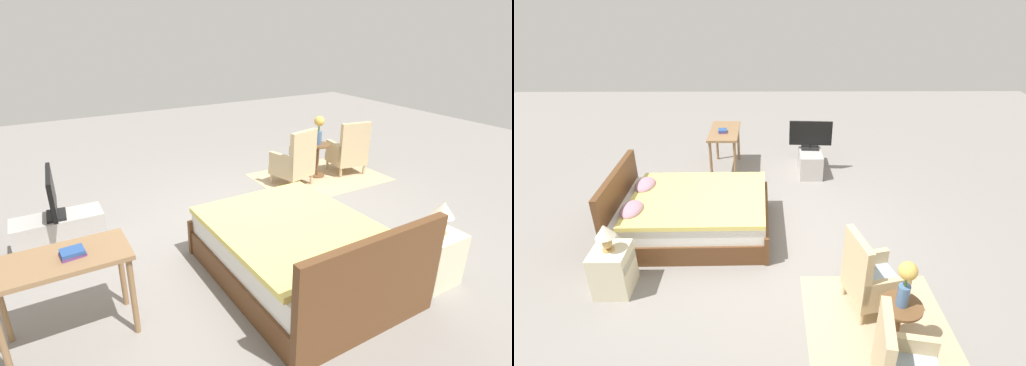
{
  "view_description": "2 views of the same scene",
  "coord_description": "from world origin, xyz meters",
  "views": [
    {
      "loc": [
        2.27,
        3.88,
        2.46
      ],
      "look_at": [
        0.19,
        0.27,
        0.78
      ],
      "focal_mm": 28.0,
      "sensor_mm": 36.0,
      "label": 1
    },
    {
      "loc": [
        -4.58,
        0.04,
        3.24
      ],
      "look_at": [
        0.38,
        0.01,
        0.67
      ],
      "focal_mm": 28.0,
      "sensor_mm": 36.0,
      "label": 2
    }
  ],
  "objects": [
    {
      "name": "nightstand",
      "position": [
        -1.0,
        1.8,
        0.28
      ],
      "size": [
        0.44,
        0.41,
        0.55
      ],
      "color": "beige",
      "rests_on": "ground_plane"
    },
    {
      "name": "armchair_by_window_right",
      "position": [
        -1.29,
        -1.04,
        0.38
      ],
      "size": [
        0.65,
        0.65,
        0.92
      ],
      "color": "#CCB284",
      "rests_on": "floor_rug"
    },
    {
      "name": "bed",
      "position": [
        0.16,
        1.12,
        0.3
      ],
      "size": [
        1.58,
        2.09,
        0.96
      ],
      "color": "brown",
      "rests_on": "ground_plane"
    },
    {
      "name": "ground_plane",
      "position": [
        0.0,
        0.0,
        0.0
      ],
      "size": [
        16.0,
        16.0,
        0.0
      ],
      "primitive_type": "plane",
      "color": "gray"
    },
    {
      "name": "tv_stand",
      "position": [
        2.2,
        -0.73,
        0.22
      ],
      "size": [
        0.96,
        0.4,
        0.43
      ],
      "color": "#B7B2AD",
      "rests_on": "ground_plane"
    },
    {
      "name": "flower_vase",
      "position": [
        -1.86,
        -1.18,
        0.86
      ],
      "size": [
        0.17,
        0.17,
        0.48
      ],
      "color": "#4C709E",
      "rests_on": "side_table"
    },
    {
      "name": "book_stack",
      "position": [
        2.17,
        0.85,
        0.8
      ],
      "size": [
        0.2,
        0.16,
        0.05
      ],
      "color": "#66387A",
      "rests_on": "vanity_desk"
    },
    {
      "name": "tv_flatscreen",
      "position": [
        2.2,
        -0.73,
        0.7
      ],
      "size": [
        0.22,
        0.77,
        0.52
      ],
      "color": "black",
      "rests_on": "tv_stand"
    },
    {
      "name": "vanity_desk",
      "position": [
        2.26,
        0.83,
        0.65
      ],
      "size": [
        1.04,
        0.52,
        0.77
      ],
      "color": "#8E6B47",
      "rests_on": "ground_plane"
    },
    {
      "name": "table_lamp",
      "position": [
        -1.0,
        1.81,
        0.77
      ],
      "size": [
        0.22,
        0.22,
        0.33
      ],
      "color": "tan",
      "rests_on": "nightstand"
    },
    {
      "name": "side_table",
      "position": [
        -1.86,
        -1.18,
        0.36
      ],
      "size": [
        0.4,
        0.4,
        0.57
      ],
      "color": "brown",
      "rests_on": "ground_plane"
    },
    {
      "name": "floor_rug",
      "position": [
        -1.86,
        -1.1,
        0.0
      ],
      "size": [
        2.1,
        1.5,
        0.01
      ],
      "color": "tan",
      "rests_on": "ground_plane"
    }
  ]
}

